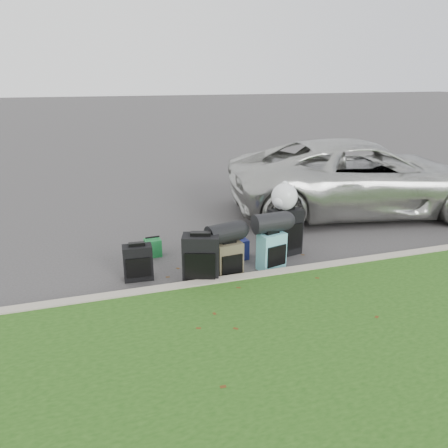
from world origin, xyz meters
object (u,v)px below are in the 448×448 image
object	(u,v)px
suitcase_small_black	(138,263)
tote_green	(153,248)
suitcase_olive	(229,260)
suitcase_large_black_right	(285,232)
suitcase_teal	(271,251)
suitcase_large_black_left	(201,260)
suv	(361,177)
tote_navy	(238,249)

from	to	relation	value
suitcase_small_black	tote_green	bearing A→B (deg)	70.18
suitcase_olive	suitcase_large_black_right	world-z (taller)	suitcase_large_black_right
suitcase_olive	suitcase_large_black_right	distance (m)	1.33
suitcase_large_black_right	suitcase_olive	bearing A→B (deg)	-166.24
tote_green	suitcase_large_black_right	bearing A→B (deg)	-18.62
suitcase_teal	suitcase_large_black_right	size ratio (longest dim) A/B	0.75
suitcase_small_black	suitcase_large_black_right	world-z (taller)	suitcase_large_black_right
suitcase_large_black_left	suitcase_teal	bearing A→B (deg)	25.99
suitcase_large_black_right	suitcase_teal	bearing A→B (deg)	-144.06
suitcase_small_black	tote_green	size ratio (longest dim) A/B	1.79
suitcase_large_black_left	tote_green	xyz separation A→B (m)	(-0.52, 1.25, -0.23)
suitcase_large_black_right	tote_green	xyz separation A→B (m)	(-2.18, 0.58, -0.25)
suv	suitcase_large_black_left	bearing A→B (deg)	130.17
suitcase_large_black_left	tote_green	bearing A→B (deg)	131.22
suv	suitcase_large_black_right	xyz separation A→B (m)	(-2.62, -1.71, -0.41)
suitcase_olive	suv	bearing A→B (deg)	25.60
suitcase_small_black	suitcase_teal	distance (m)	2.07
suitcase_small_black	suitcase_large_black_right	xyz separation A→B (m)	(2.53, 0.24, 0.13)
suitcase_teal	suitcase_large_black_left	bearing A→B (deg)	173.14
tote_green	tote_navy	size ratio (longest dim) A/B	0.89
suv	suitcase_small_black	distance (m)	5.53
suitcase_small_black	suitcase_large_black_left	xyz separation A→B (m)	(0.87, -0.43, 0.11)
suitcase_large_black_left	suitcase_large_black_right	distance (m)	1.79
suv	tote_navy	distance (m)	3.90
suitcase_large_black_right	tote_green	bearing A→B (deg)	153.83
tote_navy	suitcase_teal	bearing A→B (deg)	-61.80
suitcase_olive	tote_navy	distance (m)	0.70
suitcase_small_black	suitcase_teal	world-z (taller)	suitcase_teal
suitcase_olive	suitcase_large_black_right	xyz separation A→B (m)	(1.20, 0.56, 0.12)
suitcase_small_black	suitcase_olive	world-z (taller)	suitcase_olive
suitcase_large_black_left	suitcase_small_black	bearing A→B (deg)	172.47
suv	suitcase_olive	distance (m)	4.47
suitcase_large_black_left	suitcase_olive	world-z (taller)	suitcase_large_black_left
suitcase_large_black_left	tote_green	distance (m)	1.37
suitcase_small_black	tote_green	xyz separation A→B (m)	(0.35, 0.82, -0.12)
suv	suitcase_large_black_left	world-z (taller)	suv
suitcase_small_black	tote_navy	bearing A→B (deg)	12.47
suitcase_small_black	suitcase_olive	distance (m)	1.37
suitcase_large_black_right	suv	bearing A→B (deg)	21.90
suitcase_small_black	tote_navy	xyz separation A→B (m)	(1.69, 0.27, -0.10)
suitcase_teal	tote_green	xyz separation A→B (m)	(-1.71, 1.10, -0.15)
suitcase_large_black_left	suitcase_teal	world-z (taller)	suitcase_large_black_left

